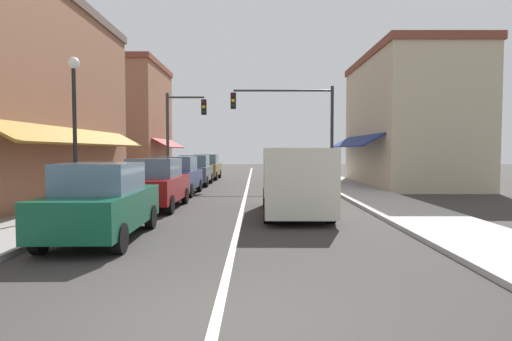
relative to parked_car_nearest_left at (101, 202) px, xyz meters
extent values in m
plane|color=#33302D|center=(3.04, 13.08, -0.88)|extent=(80.00, 80.00, 0.00)
cube|color=gray|center=(-2.46, 13.08, -0.82)|extent=(2.60, 56.00, 0.12)
cube|color=#A39E99|center=(8.54, 13.08, -0.82)|extent=(2.60, 56.00, 0.12)
cube|color=silver|center=(3.04, 13.08, -0.88)|extent=(0.14, 52.00, 0.01)
cube|color=#8E5B42|center=(-6.37, 7.08, 3.10)|extent=(5.21, 14.00, 7.95)
cube|color=slate|center=(-3.82, 7.08, 0.52)|extent=(0.08, 10.64, 1.80)
cube|color=olive|center=(-3.21, 7.08, 1.72)|extent=(1.27, 11.76, 0.73)
cube|color=slate|center=(-3.82, 4.00, 4.84)|extent=(0.08, 1.10, 1.30)
cube|color=slate|center=(-3.82, 10.16, 4.84)|extent=(0.08, 1.10, 1.30)
cube|color=#BCAD8E|center=(12.40, 15.08, 2.70)|extent=(5.12, 10.00, 7.16)
cube|color=brown|center=(12.40, 15.08, 6.49)|extent=(5.32, 10.20, 0.40)
cube|color=slate|center=(9.90, 15.08, 0.52)|extent=(0.08, 7.60, 1.80)
cube|color=navy|center=(9.29, 15.08, 1.72)|extent=(1.27, 8.40, 0.73)
cube|color=slate|center=(9.90, 12.88, 4.28)|extent=(0.08, 1.10, 1.30)
cube|color=slate|center=(9.90, 17.28, 4.28)|extent=(0.08, 1.10, 1.30)
cube|color=#8E5B42|center=(-6.53, 23.08, 3.27)|extent=(5.54, 8.00, 8.29)
cube|color=brown|center=(-6.53, 23.08, 7.61)|extent=(5.74, 8.20, 0.40)
cube|color=slate|center=(-3.82, 23.08, 0.52)|extent=(0.08, 6.08, 1.80)
cube|color=maroon|center=(-3.21, 23.08, 1.72)|extent=(1.27, 6.72, 0.73)
cube|color=slate|center=(-3.82, 21.32, 5.09)|extent=(0.08, 1.10, 1.30)
cube|color=slate|center=(-3.82, 24.84, 5.09)|extent=(0.08, 1.10, 1.30)
cube|color=#0F4C33|center=(0.00, 0.03, -0.17)|extent=(1.81, 4.14, 0.80)
cube|color=slate|center=(0.00, -0.07, 0.56)|extent=(1.56, 2.03, 0.66)
cylinder|color=black|center=(-0.82, 1.36, -0.57)|extent=(0.21, 0.62, 0.62)
cylinder|color=black|center=(0.76, 1.40, -0.57)|extent=(0.21, 0.62, 0.62)
cylinder|color=black|center=(-0.76, -1.34, -0.57)|extent=(0.21, 0.62, 0.62)
cylinder|color=black|center=(0.82, -1.31, -0.57)|extent=(0.21, 0.62, 0.62)
cube|color=maroon|center=(-0.02, 5.26, -0.17)|extent=(1.76, 4.12, 0.80)
cube|color=slate|center=(-0.02, 5.16, 0.56)|extent=(1.54, 2.02, 0.66)
cylinder|color=black|center=(-0.80, 6.63, -0.57)|extent=(0.21, 0.62, 0.62)
cylinder|color=black|center=(0.78, 6.61, -0.57)|extent=(0.21, 0.62, 0.62)
cylinder|color=black|center=(-0.83, 3.92, -0.57)|extent=(0.21, 0.62, 0.62)
cylinder|color=black|center=(0.75, 3.90, -0.57)|extent=(0.21, 0.62, 0.62)
cube|color=navy|center=(-0.11, 9.99, -0.17)|extent=(1.77, 4.12, 0.80)
cube|color=slate|center=(-0.11, 9.89, 0.56)|extent=(1.54, 2.02, 0.66)
cylinder|color=black|center=(-0.88, 11.35, -0.57)|extent=(0.21, 0.62, 0.62)
cylinder|color=black|center=(0.70, 11.34, -0.57)|extent=(0.21, 0.62, 0.62)
cylinder|color=black|center=(-0.92, 8.65, -0.57)|extent=(0.21, 0.62, 0.62)
cylinder|color=black|center=(0.67, 8.63, -0.57)|extent=(0.21, 0.62, 0.62)
cube|color=#4C5156|center=(-0.07, 15.20, -0.17)|extent=(1.76, 4.12, 0.80)
cube|color=slate|center=(-0.07, 15.10, 0.56)|extent=(1.54, 2.01, 0.66)
cylinder|color=black|center=(-0.87, 16.55, -0.57)|extent=(0.21, 0.62, 0.62)
cylinder|color=black|center=(0.71, 16.56, -0.57)|extent=(0.21, 0.62, 0.62)
cylinder|color=black|center=(-0.85, 13.84, -0.57)|extent=(0.21, 0.62, 0.62)
cylinder|color=black|center=(0.74, 13.86, -0.57)|extent=(0.21, 0.62, 0.62)
cube|color=brown|center=(0.01, 20.40, -0.17)|extent=(1.77, 4.12, 0.80)
cube|color=slate|center=(0.01, 20.30, 0.56)|extent=(1.54, 2.02, 0.66)
cylinder|color=black|center=(-0.77, 21.76, -0.57)|extent=(0.21, 0.62, 0.62)
cylinder|color=black|center=(0.81, 21.74, -0.57)|extent=(0.21, 0.62, 0.62)
cylinder|color=black|center=(-0.80, 19.06, -0.57)|extent=(0.21, 0.62, 0.62)
cylinder|color=black|center=(0.78, 19.04, -0.57)|extent=(0.21, 0.62, 0.62)
cube|color=beige|center=(4.76, 3.77, 0.29)|extent=(2.01, 5.02, 1.90)
cube|color=slate|center=(4.78, 6.17, 0.72)|extent=(1.73, 0.29, 0.84)
cube|color=black|center=(4.78, 6.35, -0.40)|extent=(1.86, 0.22, 0.24)
cylinder|color=black|center=(3.89, 5.33, -0.52)|extent=(0.25, 0.72, 0.72)
cylinder|color=black|center=(5.66, 5.31, -0.52)|extent=(0.25, 0.72, 0.72)
cylinder|color=black|center=(3.86, 2.23, -0.52)|extent=(0.25, 0.72, 0.72)
cylinder|color=black|center=(5.63, 2.21, -0.52)|extent=(0.25, 0.72, 0.72)
cylinder|color=#333333|center=(7.84, 14.41, 1.96)|extent=(0.18, 0.18, 5.68)
cylinder|color=#333333|center=(5.04, 14.41, 4.55)|extent=(5.59, 0.12, 0.12)
cube|color=black|center=(2.25, 14.23, 3.95)|extent=(0.30, 0.24, 0.90)
sphere|color=#420F0F|center=(2.25, 14.10, 4.23)|extent=(0.20, 0.20, 0.20)
sphere|color=yellow|center=(2.25, 14.10, 3.95)|extent=(0.20, 0.20, 0.20)
sphere|color=#0C3316|center=(2.25, 14.10, 3.67)|extent=(0.20, 0.20, 0.20)
cylinder|color=#333333|center=(-1.76, 15.67, 1.85)|extent=(0.18, 0.18, 5.46)
cylinder|color=#333333|center=(-0.66, 15.67, 4.33)|extent=(2.20, 0.12, 0.12)
cube|color=black|center=(0.44, 15.49, 3.73)|extent=(0.30, 0.24, 0.90)
sphere|color=#420F0F|center=(0.44, 15.36, 4.01)|extent=(0.20, 0.20, 0.20)
sphere|color=yellow|center=(0.44, 15.36, 3.73)|extent=(0.20, 0.20, 0.20)
sphere|color=#0C3316|center=(0.44, 15.36, 3.45)|extent=(0.20, 0.20, 0.20)
cylinder|color=black|center=(-1.97, 3.23, 1.37)|extent=(0.12, 0.12, 4.50)
sphere|color=white|center=(-1.97, 3.23, 3.81)|extent=(0.36, 0.36, 0.36)
camera|label=1|loc=(3.52, -9.58, 1.18)|focal=29.60mm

